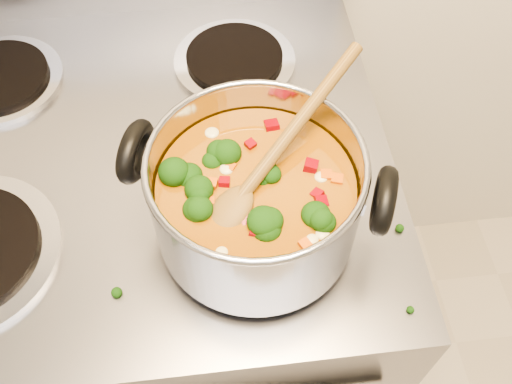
{
  "coord_description": "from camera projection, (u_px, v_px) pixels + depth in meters",
  "views": [
    {
      "loc": [
        0.14,
        0.65,
        1.53
      ],
      "look_at": [
        0.18,
        1.0,
        1.01
      ],
      "focal_mm": 40.0,
      "sensor_mm": 36.0,
      "label": 1
    }
  ],
  "objects": [
    {
      "name": "wooden_spoon",
      "position": [
        264.0,
        167.0,
        0.61
      ],
      "size": [
        0.21,
        0.21,
        0.09
      ],
      "rotation": [
        0.0,
        0.0,
        0.79
      ],
      "color": "brown",
      "rests_on": "stockpot"
    },
    {
      "name": "cooktop_crumbs",
      "position": [
        180.0,
        298.0,
        0.65
      ],
      "size": [
        0.3,
        0.21,
        0.01
      ],
      "color": "black",
      "rests_on": "electric_range"
    },
    {
      "name": "electric_range",
      "position": [
        162.0,
        287.0,
        1.15
      ],
      "size": [
        0.74,
        0.67,
        1.08
      ],
      "color": "gray",
      "rests_on": "ground"
    },
    {
      "name": "stockpot",
      "position": [
        257.0,
        198.0,
        0.64
      ],
      "size": [
        0.3,
        0.24,
        0.14
      ],
      "rotation": [
        0.0,
        0.0,
        -0.35
      ],
      "color": "#A4A4AC",
      "rests_on": "electric_range"
    }
  ]
}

